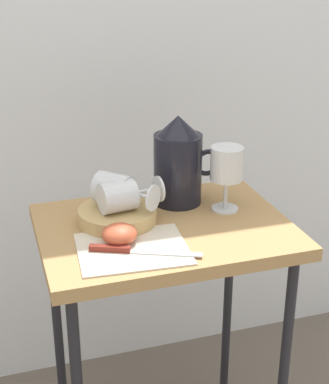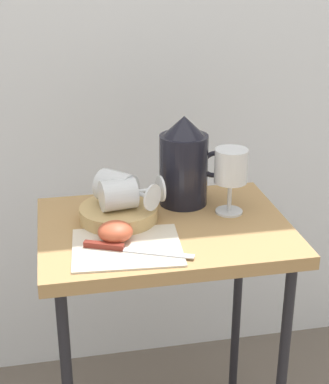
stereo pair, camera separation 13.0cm
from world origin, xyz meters
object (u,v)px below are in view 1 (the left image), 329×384
wine_glass_tipped_near (120,196)px  knife (128,250)px  table (164,255)px  pitcher (178,168)px  apple_half_left (120,234)px  wine_glass_tipped_far (116,190)px  basket_tray (117,216)px  wine_glass_upright (227,167)px

wine_glass_tipped_near → knife: wine_glass_tipped_near is taller
table → pitcher: pitcher is taller
table → wine_glass_tipped_near: wine_glass_tipped_near is taller
apple_half_left → pitcher: bearing=42.8°
knife → wine_glass_tipped_far: bearing=85.0°
wine_glass_tipped_near → apple_half_left: bearing=-104.8°
basket_tray → wine_glass_upright: wine_glass_upright is taller
wine_glass_tipped_far → apple_half_left: (-0.02, -0.12, -0.05)m
basket_tray → apple_half_left: bearing=-100.8°
basket_tray → wine_glass_tipped_near: 0.05m
pitcher → apple_half_left: pitcher is taller
apple_half_left → wine_glass_tipped_far: bearing=79.9°
basket_tray → wine_glass_upright: bearing=-1.2°
table → wine_glass_tipped_far: 0.19m
basket_tray → pitcher: (0.17, 0.07, 0.07)m
basket_tray → wine_glass_tipped_near: bearing=-67.0°
wine_glass_upright → apple_half_left: size_ratio=2.10×
table → wine_glass_upright: wine_glass_upright is taller
wine_glass_tipped_near → apple_half_left: (-0.02, -0.09, -0.05)m
table → knife: knife is taller
wine_glass_upright → apple_half_left: bearing=-160.8°
basket_tray → wine_glass_upright: size_ratio=1.13×
pitcher → knife: pitcher is taller
pitcher → table: bearing=-121.8°
pitcher → apple_half_left: bearing=-137.2°
knife → wine_glass_tipped_near: bearing=83.0°
apple_half_left → knife: size_ratio=0.34×
pitcher → wine_glass_tipped_far: 0.17m
wine_glass_upright → knife: wine_glass_upright is taller
table → wine_glass_tipped_near: size_ratio=4.64×
basket_tray → wine_glass_tipped_far: wine_glass_tipped_far is taller
wine_glass_tipped_near → apple_half_left: 0.10m
table → pitcher: bearing=58.2°
table → wine_glass_tipped_far: size_ratio=4.65×
pitcher → wine_glass_upright: bearing=-39.7°
apple_half_left → knife: 0.05m
knife → apple_half_left: bearing=99.1°
wine_glass_upright → wine_glass_tipped_near: wine_glass_upright is taller
table → basket_tray: bearing=157.2°
wine_glass_tipped_near → pitcher: bearing=26.8°
table → wine_glass_tipped_far: wine_glass_tipped_far is taller
pitcher → knife: size_ratio=1.00×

